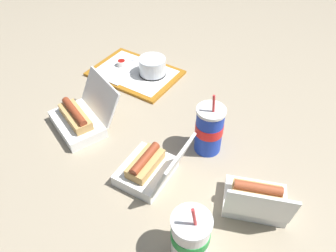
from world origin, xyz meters
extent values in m
plane|color=gray|center=(0.00, 0.00, 0.00)|extent=(3.20, 3.20, 0.00)
cube|color=#A56619|center=(-0.26, 0.24, 0.01)|extent=(0.40, 0.30, 0.01)
cube|color=white|center=(-0.26, 0.24, 0.01)|extent=(0.35, 0.25, 0.00)
cylinder|color=black|center=(-0.19, 0.26, 0.02)|extent=(0.12, 0.12, 0.01)
cylinder|color=#BC7084|center=(-0.19, 0.26, 0.04)|extent=(0.09, 0.09, 0.05)
cylinder|color=silver|center=(-0.19, 0.26, 0.05)|extent=(0.12, 0.12, 0.07)
cylinder|color=white|center=(-0.34, 0.25, 0.03)|extent=(0.04, 0.04, 0.02)
cylinder|color=#9E140F|center=(-0.34, 0.25, 0.04)|extent=(0.03, 0.03, 0.01)
cube|color=white|center=(-0.32, 0.17, 0.02)|extent=(0.11, 0.11, 0.00)
cube|color=white|center=(-0.30, 0.32, 0.02)|extent=(0.11, 0.03, 0.00)
cube|color=white|center=(0.39, -0.18, 0.02)|extent=(0.20, 0.16, 0.04)
cube|color=white|center=(0.41, -0.26, 0.10)|extent=(0.18, 0.07, 0.12)
cube|color=tan|center=(0.39, -0.18, 0.06)|extent=(0.15, 0.09, 0.03)
cylinder|color=#9E4728|center=(0.39, -0.18, 0.08)|extent=(0.13, 0.06, 0.03)
cylinder|color=yellow|center=(0.39, -0.18, 0.09)|extent=(0.11, 0.03, 0.01)
cube|color=white|center=(-0.27, -0.15, 0.02)|extent=(0.25, 0.22, 0.04)
cube|color=white|center=(-0.22, -0.06, 0.10)|extent=(0.22, 0.16, 0.12)
cube|color=tan|center=(-0.27, -0.15, 0.06)|extent=(0.17, 0.13, 0.03)
cylinder|color=brown|center=(-0.27, -0.15, 0.08)|extent=(0.15, 0.10, 0.03)
cylinder|color=yellow|center=(-0.27, -0.15, 0.09)|extent=(0.12, 0.07, 0.01)
cube|color=white|center=(0.05, -0.23, 0.02)|extent=(0.15, 0.18, 0.04)
cube|color=white|center=(0.15, -0.23, 0.11)|extent=(0.06, 0.17, 0.14)
cube|color=tan|center=(0.05, -0.23, 0.06)|extent=(0.07, 0.14, 0.03)
cylinder|color=brown|center=(0.05, -0.23, 0.08)|extent=(0.03, 0.13, 0.03)
cylinder|color=yellow|center=(0.05, -0.23, 0.09)|extent=(0.01, 0.11, 0.01)
cylinder|color=white|center=(0.28, -0.39, 0.07)|extent=(0.09, 0.09, 0.14)
cylinder|color=#198C33|center=(0.28, -0.39, 0.08)|extent=(0.10, 0.10, 0.03)
cylinder|color=white|center=(0.28, -0.39, 0.14)|extent=(0.10, 0.10, 0.01)
cylinder|color=red|center=(0.28, -0.40, 0.18)|extent=(0.02, 0.01, 0.06)
cylinder|color=#1938B7|center=(0.18, -0.03, 0.08)|extent=(0.09, 0.09, 0.16)
cylinder|color=red|center=(0.18, -0.03, 0.09)|extent=(0.09, 0.09, 0.04)
cylinder|color=white|center=(0.18, -0.03, 0.17)|extent=(0.09, 0.09, 0.01)
cylinder|color=red|center=(0.19, -0.04, 0.20)|extent=(0.01, 0.01, 0.06)
camera|label=1|loc=(0.41, -0.78, 0.82)|focal=35.00mm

